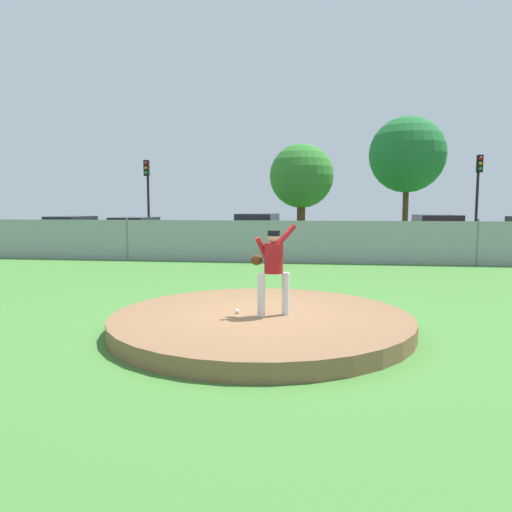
% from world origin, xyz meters
% --- Properties ---
extents(ground_plane, '(80.00, 80.00, 0.00)m').
position_xyz_m(ground_plane, '(0.00, 6.00, 0.00)').
color(ground_plane, '#427A33').
extents(asphalt_strip, '(44.00, 7.00, 0.01)m').
position_xyz_m(asphalt_strip, '(0.00, 14.50, 0.00)').
color(asphalt_strip, '#2B2B2D').
rests_on(asphalt_strip, ground_plane).
extents(pitchers_mound, '(5.20, 5.20, 0.28)m').
position_xyz_m(pitchers_mound, '(0.00, 0.00, 0.14)').
color(pitchers_mound, brown).
rests_on(pitchers_mound, ground_plane).
extents(pitcher_youth, '(0.79, 0.32, 1.57)m').
position_xyz_m(pitcher_youth, '(0.21, -0.09, 1.18)').
color(pitcher_youth, silver).
rests_on(pitcher_youth, pitchers_mound).
extents(baseball, '(0.07, 0.07, 0.07)m').
position_xyz_m(baseball, '(-0.42, -0.01, 0.32)').
color(baseball, white).
rests_on(baseball, pitchers_mound).
extents(chainlink_fence, '(33.28, 0.07, 1.71)m').
position_xyz_m(chainlink_fence, '(0.00, 10.00, 0.80)').
color(chainlink_fence, gray).
rests_on(chainlink_fence, ground_plane).
extents(parked_car_charcoal, '(2.07, 4.51, 1.61)m').
position_xyz_m(parked_car_charcoal, '(-8.08, 14.38, 0.77)').
color(parked_car_charcoal, '#232328').
rests_on(parked_car_charcoal, ground_plane).
extents(parked_car_champagne, '(2.05, 4.59, 1.64)m').
position_xyz_m(parked_car_champagne, '(-11.66, 14.80, 0.79)').
color(parked_car_champagne, tan).
rests_on(parked_car_champagne, ground_plane).
extents(parked_car_red, '(1.97, 4.54, 1.76)m').
position_xyz_m(parked_car_red, '(6.14, 14.06, 0.84)').
color(parked_car_red, '#A81919').
rests_on(parked_car_red, ground_plane).
extents(parked_car_slate, '(2.23, 4.74, 1.79)m').
position_xyz_m(parked_car_slate, '(-2.03, 14.90, 0.85)').
color(parked_car_slate, slate).
rests_on(parked_car_slate, ground_plane).
extents(traffic_cone_orange, '(0.40, 0.40, 0.55)m').
position_xyz_m(traffic_cone_orange, '(-4.87, 12.56, 0.26)').
color(traffic_cone_orange, orange).
rests_on(traffic_cone_orange, asphalt_strip).
extents(traffic_light_near, '(0.28, 0.46, 4.78)m').
position_xyz_m(traffic_light_near, '(-8.98, 18.63, 3.27)').
color(traffic_light_near, black).
rests_on(traffic_light_near, ground_plane).
extents(traffic_light_far, '(0.28, 0.46, 4.81)m').
position_xyz_m(traffic_light_far, '(9.19, 18.48, 3.29)').
color(traffic_light_far, black).
rests_on(traffic_light_far, ground_plane).
extents(tree_leaning_west, '(3.89, 3.89, 5.93)m').
position_xyz_m(tree_leaning_west, '(-0.19, 21.32, 3.95)').
color(tree_leaning_west, '#4C331E').
rests_on(tree_leaning_west, ground_plane).
extents(tree_bushy_near, '(4.92, 4.92, 7.95)m').
position_xyz_m(tree_bushy_near, '(6.54, 24.45, 5.48)').
color(tree_bushy_near, '#4C331E').
rests_on(tree_bushy_near, ground_plane).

